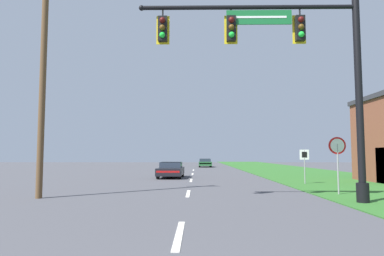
# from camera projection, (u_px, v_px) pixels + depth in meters

# --- Properties ---
(grass_verge_right) EXTENTS (10.00, 110.00, 0.04)m
(grass_verge_right) POSITION_uv_depth(u_px,v_px,m) (307.00, 174.00, 31.30)
(grass_verge_right) COLOR #2D6626
(grass_verge_right) RESTS_ON ground
(road_center_line) EXTENTS (0.16, 34.80, 0.01)m
(road_center_line) POSITION_uv_depth(u_px,v_px,m) (191.00, 180.00, 23.48)
(road_center_line) COLOR silver
(road_center_line) RESTS_ON ground
(signal_mast) EXTENTS (8.43, 0.47, 8.18)m
(signal_mast) POSITION_uv_depth(u_px,v_px,m) (299.00, 65.00, 12.76)
(signal_mast) COLOR black
(signal_mast) RESTS_ON grass_verge_right
(car_ahead) EXTENTS (1.93, 4.38, 1.19)m
(car_ahead) POSITION_uv_depth(u_px,v_px,m) (171.00, 170.00, 26.40)
(car_ahead) COLOR black
(car_ahead) RESTS_ON ground
(far_car) EXTENTS (1.82, 4.52, 1.19)m
(far_car) POSITION_uv_depth(u_px,v_px,m) (205.00, 163.00, 49.68)
(far_car) COLOR black
(far_car) RESTS_ON ground
(stop_sign) EXTENTS (0.76, 0.07, 2.50)m
(stop_sign) POSITION_uv_depth(u_px,v_px,m) (337.00, 152.00, 15.08)
(stop_sign) COLOR gray
(stop_sign) RESTS_ON grass_verge_right
(route_sign_post) EXTENTS (0.55, 0.06, 2.03)m
(route_sign_post) POSITION_uv_depth(u_px,v_px,m) (304.00, 159.00, 20.49)
(route_sign_post) COLOR gray
(route_sign_post) RESTS_ON grass_verge_right
(utility_pole_near) EXTENTS (1.80, 0.26, 10.88)m
(utility_pole_near) POSITION_uv_depth(u_px,v_px,m) (43.00, 62.00, 14.27)
(utility_pole_near) COLOR brown
(utility_pole_near) RESTS_ON ground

